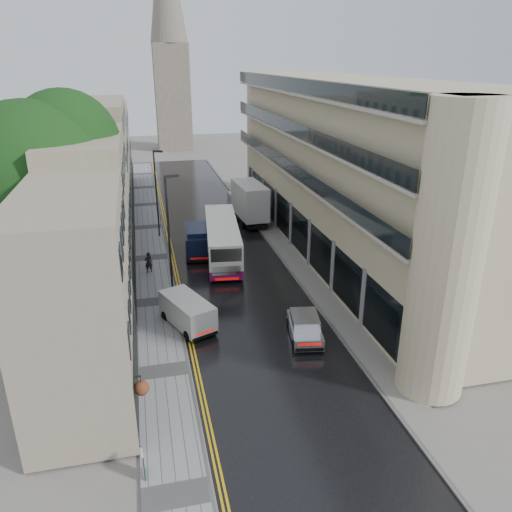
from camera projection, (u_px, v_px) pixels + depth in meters
name	position (u px, v px, depth m)	size (l,w,h in m)	color
road	(222.00, 253.00, 42.68)	(9.00, 85.00, 0.02)	black
left_sidewalk	(152.00, 258.00, 41.42)	(2.70, 85.00, 0.12)	gray
right_sidewalk	(282.00, 247.00, 43.80)	(1.80, 85.00, 0.12)	slate
old_shop_row	(101.00, 183.00, 40.73)	(4.50, 56.00, 12.00)	gray
modern_block	(346.00, 170.00, 40.93)	(8.00, 40.00, 14.00)	tan
church_spire	(169.00, 30.00, 84.75)	(6.40, 6.40, 40.00)	gray
tree_near	(38.00, 207.00, 30.69)	(10.56, 10.56, 13.89)	black
tree_far	(69.00, 174.00, 42.78)	(9.24, 9.24, 12.46)	black
cream_bus	(210.00, 254.00, 38.24)	(2.50, 11.02, 3.01)	white
white_lorry	(242.00, 208.00, 48.10)	(2.35, 7.84, 4.12)	silver
silver_hatchback	(295.00, 339.00, 28.18)	(1.69, 3.87, 1.45)	silver
white_van	(187.00, 326.00, 29.04)	(1.82, 4.24, 1.92)	silver
navy_van	(187.00, 247.00, 40.28)	(1.99, 4.99, 2.54)	black
pedestrian	(148.00, 262.00, 38.21)	(0.59, 0.39, 1.63)	black
lamp_post_near	(169.00, 239.00, 32.87)	(0.96, 0.21, 8.51)	black
lamp_post_far	(157.00, 195.00, 44.93)	(0.89, 0.20, 7.89)	black
estate_sign	(143.00, 464.00, 19.55)	(0.08, 0.66, 1.10)	silver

